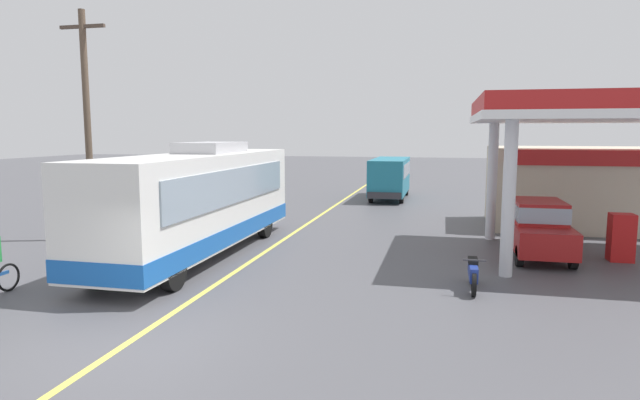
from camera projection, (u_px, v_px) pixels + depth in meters
The scene contains 10 objects.
ground at pixel (335, 206), 29.45m from camera, with size 120.00×120.00×0.00m, color #4C4C51.
lane_divider_stripe at pixel (313, 220), 24.62m from camera, with size 0.16×50.00×0.01m, color #D8CC4C.
coach_bus_main at pixel (199, 203), 17.46m from camera, with size 2.60×11.04×3.69m.
gas_station_roadside at pixel (590, 169), 20.55m from camera, with size 9.10×11.95×5.10m.
car_at_pump at pixel (538, 225), 17.39m from camera, with size 1.70×4.20×1.82m.
minibus_opposing_lane at pixel (390, 175), 32.49m from camera, with size 2.04×6.13×2.44m.
motorcycle_parked_forecourt at pixel (473, 273), 13.71m from camera, with size 0.55×1.80×0.92m.
pedestrian_near_pump at pixel (534, 223), 18.29m from camera, with size 0.55×0.22×1.66m.
pedestrian_by_shop at pixel (519, 218), 19.51m from camera, with size 0.55×0.22×1.66m.
utility_pole_roadside at pixel (87, 122), 19.62m from camera, with size 1.80×0.24×8.39m.
Camera 1 is at (5.82, -8.60, 4.01)m, focal length 30.03 mm.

